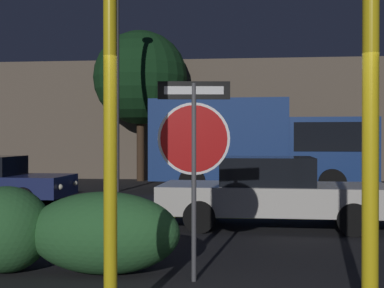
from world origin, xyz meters
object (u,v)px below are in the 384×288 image
Objects in this scene: yellow_pole_right at (370,134)px; hedge_bush_2 at (104,233)px; hedge_bush_1 at (6,229)px; delivery_truck at (262,143)px; passing_car_2 at (272,192)px; tree_0 at (140,78)px; street_lamp at (117,65)px; yellow_pole_left at (110,161)px; stop_sign at (194,140)px.

yellow_pole_right is 3.71m from hedge_bush_2.
hedge_bush_1 is 11.59m from delivery_truck.
tree_0 reaches higher than passing_car_2.
hedge_bush_1 is 0.16× the size of delivery_truck.
tree_0 is at bearing 91.64° from street_lamp.
passing_car_2 reaches higher than hedge_bush_2.
hedge_bush_1 is at bearing 134.58° from yellow_pole_left.
passing_car_2 is 0.74× the size of tree_0.
passing_car_2 is 0.64× the size of delivery_truck.
yellow_pole_right is at bearing -33.03° from hedge_bush_2.
tree_0 is at bearing 94.82° from hedge_bush_1.
yellow_pole_right reaches higher than delivery_truck.
passing_car_2 reaches higher than hedge_bush_1.
street_lamp reaches higher than hedge_bush_2.
street_lamp is (-2.44, 10.55, 3.67)m from hedge_bush_2.
passing_car_2 is (2.35, 3.94, 0.16)m from hedge_bush_2.
tree_0 reaches higher than hedge_bush_2.
yellow_pole_left is 2.62× the size of hedge_bush_1.
stop_sign is at bearing -71.39° from street_lamp.
yellow_pole_right is 0.78× the size of passing_car_2.
hedge_bush_1 is 15.68m from tree_0.
hedge_bush_1 is at bearing -40.68° from passing_car_2.
tree_0 is at bearing 99.65° from hedge_bush_2.
hedge_bush_1 is at bearing -15.57° from delivery_truck.
hedge_bush_1 is 0.17× the size of street_lamp.
street_lamp is (-5.37, 12.45, 2.41)m from yellow_pole_right.
yellow_pole_right reaches higher than hedge_bush_1.
stop_sign reaches higher than hedge_bush_2.
delivery_truck reaches higher than stop_sign.
hedge_bush_2 is 0.32× the size of tree_0.
tree_0 is (-4.90, 4.22, 2.66)m from delivery_truck.
street_lamp is 4.57m from tree_0.
yellow_pole_right is 3.03× the size of hedge_bush_1.
yellow_pole_right is at bearing -66.68° from street_lamp.
stop_sign is 11.66m from street_lamp.
yellow_pole_left reaches higher than hedge_bush_1.
stop_sign is 0.79× the size of yellow_pole_left.
hedge_bush_1 is at bearing 156.42° from yellow_pole_right.
yellow_pole_left is 2.31m from hedge_bush_2.
passing_car_2 is (3.64, 4.00, 0.13)m from hedge_bush_1.
passing_car_2 is 7.02m from delivery_truck.
hedge_bush_1 is at bearing -85.18° from tree_0.
yellow_pole_left is at bearing -14.75° from passing_car_2.
yellow_pole_right is 0.51× the size of street_lamp.
stop_sign is 11.20m from delivery_truck.
yellow_pole_right is 4.76m from hedge_bush_1.
hedge_bush_1 is 0.59× the size of hedge_bush_2.
tree_0 reaches higher than yellow_pole_right.
delivery_truck is at bearing 4.10° from street_lamp.
street_lamp reaches higher than stop_sign.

